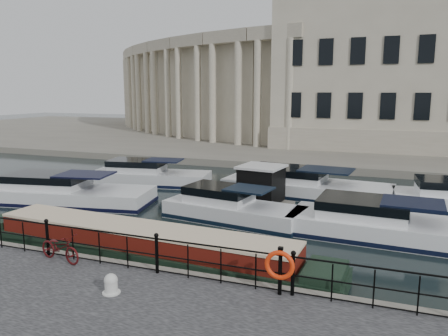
# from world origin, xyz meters

# --- Properties ---
(ground_plane) EXTENTS (160.00, 160.00, 0.00)m
(ground_plane) POSITION_xyz_m (0.00, 0.00, 0.00)
(ground_plane) COLOR black
(ground_plane) RESTS_ON ground
(far_bank) EXTENTS (120.00, 42.00, 0.55)m
(far_bank) POSITION_xyz_m (0.00, 39.00, 0.28)
(far_bank) COLOR #6B665B
(far_bank) RESTS_ON ground_plane
(railing) EXTENTS (24.14, 0.14, 1.22)m
(railing) POSITION_xyz_m (0.00, -2.25, 1.20)
(railing) COLOR black
(railing) RESTS_ON near_quay
(civic_building) EXTENTS (53.55, 31.84, 16.85)m
(civic_building) POSITION_xyz_m (-1.00, 34.71, 7.04)
(civic_building) COLOR #ADA38C
(civic_building) RESTS_ON far_bank
(bicycle) EXTENTS (1.78, 0.91, 0.89)m
(bicycle) POSITION_xyz_m (-3.28, -2.52, 1.00)
(bicycle) COLOR #480C0E
(bicycle) RESTS_ON near_quay
(mooring_bollard) EXTENTS (0.48, 0.48, 0.54)m
(mooring_bollard) POSITION_xyz_m (-0.50, -3.82, 0.80)
(mooring_bollard) COLOR silver
(mooring_bollard) RESTS_ON near_quay
(life_ring_post) EXTENTS (0.80, 0.21, 1.30)m
(life_ring_post) POSITION_xyz_m (3.68, -2.39, 1.36)
(life_ring_post) COLOR black
(life_ring_post) RESTS_ON near_quay
(narrowboat) EXTENTS (14.21, 2.66, 1.52)m
(narrowboat) POSITION_xyz_m (-1.77, -0.31, 0.37)
(narrowboat) COLOR black
(narrowboat) RESTS_ON ground_plane
(harbour_hut) EXTENTS (3.14, 2.73, 2.18)m
(harbour_hut) POSITION_xyz_m (0.26, 8.02, 0.95)
(harbour_hut) COLOR #6B665B
(harbour_hut) RESTS_ON ground_plane
(cabin_cruisers) EXTENTS (27.75, 10.26, 1.99)m
(cabin_cruisers) POSITION_xyz_m (-0.31, 8.05, 0.37)
(cabin_cruisers) COLOR silver
(cabin_cruisers) RESTS_ON ground_plane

